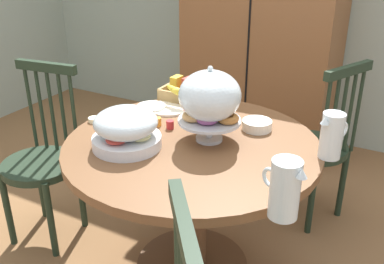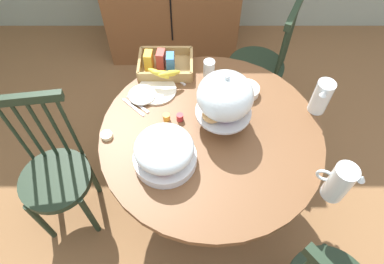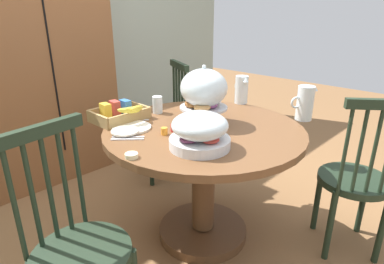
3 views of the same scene
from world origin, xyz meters
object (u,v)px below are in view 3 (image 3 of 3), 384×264
(windsor_chair_by_cabinet, at_px, (165,126))
(drinking_glass, at_px, (157,105))
(wooden_armoire, at_px, (37,60))
(windsor_chair_facing_door, at_px, (78,253))
(china_plate_large, at_px, (132,127))
(china_plate_small, at_px, (125,131))
(dining_table, at_px, (204,163))
(windsor_chair_near_window, at_px, (356,182))
(fruit_platter_covered, at_px, (200,131))
(orange_juice_pitcher, at_px, (305,105))
(butter_dish, at_px, (131,156))
(milk_pitcher, at_px, (241,91))
(pastry_stand_with_dome, at_px, (204,91))
(cereal_basket, at_px, (120,114))
(cereal_bowl, at_px, (194,107))

(windsor_chair_by_cabinet, height_order, drinking_glass, windsor_chair_by_cabinet)
(wooden_armoire, height_order, windsor_chair_facing_door, wooden_armoire)
(china_plate_large, height_order, china_plate_small, china_plate_small)
(dining_table, xyz_separation_m, windsor_chair_facing_door, (-0.87, -0.10, -0.06))
(windsor_chair_facing_door, height_order, china_plate_large, windsor_chair_facing_door)
(windsor_chair_near_window, bearing_deg, wooden_armoire, 108.85)
(wooden_armoire, distance_m, fruit_platter_covered, 1.76)
(orange_juice_pitcher, height_order, butter_dish, orange_juice_pitcher)
(dining_table, bearing_deg, milk_pitcher, 15.17)
(orange_juice_pitcher, distance_m, china_plate_small, 1.07)
(dining_table, relative_size, windsor_chair_near_window, 1.17)
(fruit_platter_covered, distance_m, butter_dish, 0.34)
(pastry_stand_with_dome, bearing_deg, china_plate_large, 147.00)
(china_plate_small, bearing_deg, milk_pitcher, -5.27)
(orange_juice_pitcher, bearing_deg, fruit_platter_covered, 167.47)
(windsor_chair_facing_door, height_order, pastry_stand_with_dome, pastry_stand_with_dome)
(orange_juice_pitcher, distance_m, drinking_glass, 0.91)
(dining_table, height_order, windsor_chair_facing_door, windsor_chair_facing_door)
(dining_table, distance_m, fruit_platter_covered, 0.42)
(windsor_chair_facing_door, xyz_separation_m, milk_pitcher, (1.43, 0.25, 0.38))
(milk_pitcher, relative_size, china_plate_small, 1.30)
(cereal_basket, height_order, drinking_glass, cereal_basket)
(milk_pitcher, relative_size, cereal_basket, 0.62)
(windsor_chair_by_cabinet, distance_m, drinking_glass, 0.64)
(china_plate_small, relative_size, cereal_bowl, 1.07)
(pastry_stand_with_dome, xyz_separation_m, cereal_basket, (-0.32, 0.39, -0.15))
(china_plate_small, relative_size, butter_dish, 2.50)
(orange_juice_pitcher, distance_m, cereal_basket, 1.12)
(wooden_armoire, height_order, pastry_stand_with_dome, wooden_armoire)
(wooden_armoire, bearing_deg, butter_dish, -99.37)
(cereal_basket, height_order, china_plate_large, cereal_basket)
(china_plate_small, bearing_deg, windsor_chair_facing_door, -145.73)
(pastry_stand_with_dome, relative_size, fruit_platter_covered, 1.15)
(windsor_chair_near_window, distance_m, butter_dish, 1.28)
(windsor_chair_near_window, height_order, china_plate_large, windsor_chair_near_window)
(cereal_basket, xyz_separation_m, drinking_glass, (0.26, -0.04, 0.01))
(china_plate_small, height_order, butter_dish, same)
(wooden_armoire, distance_m, cereal_bowl, 1.41)
(windsor_chair_facing_door, distance_m, pastry_stand_with_dome, 1.05)
(china_plate_small, bearing_deg, windsor_chair_by_cabinet, 35.62)
(windsor_chair_facing_door, height_order, milk_pitcher, windsor_chair_facing_door)
(windsor_chair_near_window, relative_size, pastry_stand_with_dome, 2.83)
(fruit_platter_covered, distance_m, china_plate_small, 0.44)
(windsor_chair_by_cabinet, distance_m, fruit_platter_covered, 1.19)
(windsor_chair_facing_door, distance_m, orange_juice_pitcher, 1.47)
(windsor_chair_facing_door, relative_size, cereal_basket, 3.09)
(pastry_stand_with_dome, height_order, drinking_glass, pastry_stand_with_dome)
(windsor_chair_facing_door, distance_m, cereal_basket, 0.88)
(windsor_chair_facing_door, bearing_deg, orange_juice_pitcher, -9.97)
(china_plate_small, relative_size, drinking_glass, 1.36)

